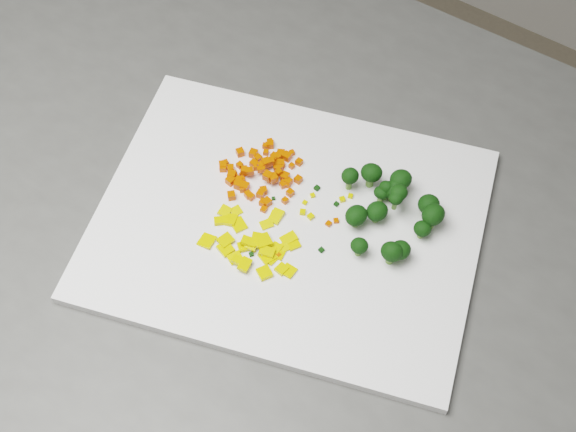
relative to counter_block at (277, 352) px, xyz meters
The scene contains 144 objects.
counter_block is the anchor object (origin of this frame).
cutting_board 0.46m from the counter_block, 31.28° to the right, with size 0.43×0.33×0.01m, color white.
carrot_pile 0.48m from the counter_block, 150.02° to the left, with size 0.09×0.09×0.03m, color #CD3802, non-canonical shape.
pepper_pile 0.48m from the counter_block, 76.90° to the right, with size 0.11×0.11×0.02m, color #DCBC0B, non-canonical shape.
broccoli_pile 0.50m from the counter_block, 17.85° to the left, with size 0.11×0.11×0.05m, color black, non-canonical shape.
carrot_cube_0 0.47m from the counter_block, 121.84° to the left, with size 0.01×0.01×0.01m, color #CD3802.
carrot_cube_1 0.47m from the counter_block, 70.06° to the left, with size 0.01×0.01×0.01m, color #CD3802.
carrot_cube_2 0.47m from the counter_block, 136.46° to the right, with size 0.01×0.01×0.01m, color #CD3802.
carrot_cube_3 0.47m from the counter_block, 144.59° to the left, with size 0.01×0.01×0.01m, color #CD3802.
carrot_cube_4 0.48m from the counter_block, 136.23° to the left, with size 0.01×0.01×0.01m, color #CD3802.
carrot_cube_5 0.47m from the counter_block, 105.24° to the left, with size 0.01×0.01×0.01m, color #CD3802.
carrot_cube_6 0.47m from the counter_block, 126.86° to the left, with size 0.01×0.01×0.01m, color #CD3802.
carrot_cube_7 0.47m from the counter_block, 129.51° to the left, with size 0.01×0.01×0.01m, color #CD3802.
carrot_cube_8 0.47m from the counter_block, 161.04° to the right, with size 0.01×0.01×0.01m, color #CD3802.
carrot_cube_9 0.47m from the counter_block, 119.95° to the left, with size 0.01×0.01×0.01m, color #CD3802.
carrot_cube_10 0.47m from the counter_block, 116.46° to the left, with size 0.01×0.01×0.01m, color #CD3802.
carrot_cube_11 0.47m from the counter_block, 27.42° to the left, with size 0.01×0.01×0.01m, color #CD3802.
carrot_cube_12 0.47m from the counter_block, behind, with size 0.01×0.01×0.01m, color #CD3802.
carrot_cube_13 0.47m from the counter_block, behind, with size 0.01×0.01×0.01m, color #CD3802.
carrot_cube_14 0.47m from the counter_block, 169.93° to the left, with size 0.01×0.01×0.01m, color #CD3802.
carrot_cube_15 0.47m from the counter_block, behind, with size 0.01×0.01×0.01m, color #CD3802.
carrot_cube_16 0.47m from the counter_block, 117.12° to the left, with size 0.01×0.01×0.01m, color #CD3802.
carrot_cube_17 0.47m from the counter_block, 162.26° to the right, with size 0.01×0.01×0.01m, color #CD3802.
carrot_cube_18 0.47m from the counter_block, behind, with size 0.01×0.01×0.01m, color #CD3802.
carrot_cube_19 0.47m from the counter_block, 62.96° to the left, with size 0.01×0.01×0.01m, color #CD3802.
carrot_cube_20 0.46m from the counter_block, 75.97° to the left, with size 0.01×0.01×0.01m, color #CD3802.
carrot_cube_21 0.47m from the counter_block, 168.38° to the right, with size 0.01×0.01×0.01m, color #CD3802.
carrot_cube_22 0.46m from the counter_block, 63.67° to the left, with size 0.01×0.01×0.01m, color #CD3802.
carrot_cube_23 0.47m from the counter_block, 123.13° to the left, with size 0.01×0.01×0.01m, color #CD3802.
carrot_cube_24 0.47m from the counter_block, 146.75° to the left, with size 0.01×0.01×0.01m, color #CD3802.
carrot_cube_25 0.47m from the counter_block, 162.06° to the right, with size 0.01×0.01×0.01m, color #CD3802.
carrot_cube_26 0.47m from the counter_block, 137.40° to the left, with size 0.01×0.01×0.01m, color #CD3802.
carrot_cube_27 0.47m from the counter_block, 120.83° to the left, with size 0.01×0.01×0.01m, color #CD3802.
carrot_cube_28 0.47m from the counter_block, behind, with size 0.01×0.01×0.01m, color #CD3802.
carrot_cube_29 0.47m from the counter_block, 158.95° to the left, with size 0.01×0.01×0.01m, color #CD3802.
carrot_cube_30 0.47m from the counter_block, 115.49° to the left, with size 0.01×0.01×0.01m, color #CD3802.
carrot_cube_31 0.47m from the counter_block, behind, with size 0.01×0.01×0.01m, color #CD3802.
carrot_cube_32 0.47m from the counter_block, behind, with size 0.01×0.01×0.01m, color #CD3802.
carrot_cube_33 0.47m from the counter_block, 91.47° to the right, with size 0.01×0.01×0.01m, color #CD3802.
carrot_cube_34 0.47m from the counter_block, 152.29° to the left, with size 0.01×0.01×0.01m, color #CD3802.
carrot_cube_35 0.46m from the counter_block, 70.21° to the left, with size 0.01×0.01×0.01m, color #CD3802.
carrot_cube_36 0.47m from the counter_block, 153.64° to the left, with size 0.01×0.01×0.01m, color #CD3802.
carrot_cube_37 0.47m from the counter_block, 102.13° to the left, with size 0.01×0.01×0.01m, color #CD3802.
carrot_cube_38 0.47m from the counter_block, 106.69° to the left, with size 0.01×0.01×0.01m, color #CD3802.
carrot_cube_39 0.47m from the counter_block, 92.79° to the left, with size 0.01×0.01×0.01m, color #CD3802.
carrot_cube_40 0.47m from the counter_block, 138.20° to the right, with size 0.01×0.01×0.01m, color #CD3802.
carrot_cube_41 0.47m from the counter_block, behind, with size 0.01×0.01×0.01m, color #CD3802.
carrot_cube_42 0.47m from the counter_block, 78.56° to the right, with size 0.01×0.01×0.01m, color #CD3802.
carrot_cube_43 0.47m from the counter_block, behind, with size 0.01×0.01×0.01m, color #CD3802.
carrot_cube_44 0.47m from the counter_block, 87.57° to the left, with size 0.01×0.01×0.01m, color #CD3802.
carrot_cube_45 0.47m from the counter_block, 129.43° to the right, with size 0.01×0.01×0.01m, color #CD3802.
carrot_cube_46 0.46m from the counter_block, 88.88° to the right, with size 0.01×0.01×0.01m, color #CD3802.
carrot_cube_47 0.47m from the counter_block, 109.95° to the left, with size 0.01×0.01×0.01m, color #CD3802.
carrot_cube_48 0.47m from the counter_block, 132.48° to the left, with size 0.01×0.01×0.01m, color #CD3802.
carrot_cube_49 0.47m from the counter_block, behind, with size 0.01×0.01×0.01m, color #CD3802.
carrot_cube_50 0.46m from the counter_block, ahead, with size 0.01×0.01×0.01m, color #CD3802.
carrot_cube_51 0.47m from the counter_block, 150.07° to the right, with size 0.01×0.01×0.01m, color #CD3802.
carrot_cube_52 0.47m from the counter_block, 119.25° to the left, with size 0.01×0.01×0.01m, color #CD3802.
carrot_cube_53 0.47m from the counter_block, 144.30° to the left, with size 0.01×0.01×0.01m, color #CD3802.
carrot_cube_54 0.47m from the counter_block, 156.50° to the right, with size 0.01×0.01×0.01m, color #CD3802.
carrot_cube_55 0.47m from the counter_block, 152.98° to the left, with size 0.01×0.01×0.01m, color #CD3802.
carrot_cube_56 0.47m from the counter_block, 152.08° to the right, with size 0.01×0.01×0.01m, color #CD3802.
carrot_cube_57 0.47m from the counter_block, 122.53° to the left, with size 0.01×0.01×0.01m, color #CD3802.
carrot_cube_58 0.47m from the counter_block, 112.96° to the left, with size 0.01×0.01×0.01m, color #CD3802.
carrot_cube_59 0.47m from the counter_block, 88.27° to the left, with size 0.01×0.01×0.01m, color #CD3802.
carrot_cube_60 0.47m from the counter_block, 126.87° to the left, with size 0.01×0.01×0.01m, color #CD3802.
carrot_cube_61 0.47m from the counter_block, 147.25° to the left, with size 0.01×0.01×0.01m, color #CD3802.
carrot_cube_62 0.47m from the counter_block, 158.41° to the right, with size 0.01×0.01×0.01m, color #CD3802.
carrot_cube_63 0.47m from the counter_block, 109.98° to the left, with size 0.01×0.01×0.01m, color #CD3802.
carrot_cube_64 0.47m from the counter_block, 153.88° to the left, with size 0.01×0.01×0.01m, color #CD3802.
carrot_cube_65 0.47m from the counter_block, 127.26° to the left, with size 0.01×0.01×0.01m, color #CD3802.
carrot_cube_66 0.47m from the counter_block, behind, with size 0.01×0.01×0.01m, color #CD3802.
carrot_cube_67 0.47m from the counter_block, 167.21° to the right, with size 0.01×0.01×0.01m, color #CD3802.
carrot_cube_68 0.47m from the counter_block, 132.14° to the left, with size 0.01×0.01×0.01m, color #CD3802.
carrot_cube_69 0.47m from the counter_block, behind, with size 0.01×0.01×0.01m, color #CD3802.
carrot_cube_70 0.47m from the counter_block, 114.28° to the left, with size 0.01×0.01×0.01m, color #CD3802.
carrot_cube_71 0.47m from the counter_block, 147.73° to the left, with size 0.01×0.01×0.01m, color #CD3802.
carrot_cube_72 0.47m from the counter_block, 112.83° to the left, with size 0.01×0.01×0.01m, color #CD3802.
carrot_cube_73 0.47m from the counter_block, 129.68° to the right, with size 0.01×0.01×0.01m, color #CD3802.
pepper_chunk_0 0.48m from the counter_block, 76.56° to the right, with size 0.02×0.01×0.00m, color #DCBC0B.
pepper_chunk_1 0.47m from the counter_block, 68.49° to the right, with size 0.02×0.02×0.00m, color #DCBC0B.
pepper_chunk_2 0.46m from the counter_block, 51.43° to the right, with size 0.01×0.01×0.00m, color #DCBC0B.
pepper_chunk_3 0.47m from the counter_block, 119.98° to the right, with size 0.01×0.01×0.00m, color #DCBC0B.
pepper_chunk_4 0.47m from the counter_block, 104.19° to the right, with size 0.02×0.02×0.00m, color #DCBC0B.
pepper_chunk_5 0.47m from the counter_block, 64.60° to the right, with size 0.01×0.01×0.00m, color #DCBC0B.
pepper_chunk_6 0.47m from the counter_block, 59.59° to the right, with size 0.02×0.02×0.00m, color #DCBC0B.
pepper_chunk_7 0.47m from the counter_block, 78.18° to the right, with size 0.02×0.01×0.00m, color #DCBC0B.
pepper_chunk_8 0.47m from the counter_block, 51.06° to the right, with size 0.01×0.01×0.00m, color #DCBC0B.
pepper_chunk_9 0.46m from the counter_block, 48.85° to the right, with size 0.02×0.01×0.00m, color #DCBC0B.
pepper_chunk_10 0.47m from the counter_block, 64.19° to the right, with size 0.02×0.02×0.00m, color #DCBC0B.
pepper_chunk_11 0.47m from the counter_block, 37.81° to the right, with size 0.02×0.01×0.00m, color #DCBC0B.
pepper_chunk_12 0.47m from the counter_block, 46.19° to the right, with size 0.01×0.01×0.00m, color #DCBC0B.
pepper_chunk_13 0.47m from the counter_block, 57.86° to the right, with size 0.01×0.01×0.00m, color #DCBC0B.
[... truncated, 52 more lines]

